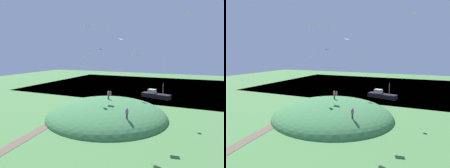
{
  "view_description": "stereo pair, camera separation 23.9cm",
  "coord_description": "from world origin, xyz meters",
  "views": [
    {
      "loc": [
        40.93,
        17.23,
        12.08
      ],
      "look_at": [
        3.32,
        0.96,
        5.68
      ],
      "focal_mm": 31.36,
      "sensor_mm": 36.0,
      "label": 1
    },
    {
      "loc": [
        40.83,
        17.44,
        12.08
      ],
      "look_at": [
        3.32,
        0.96,
        5.68
      ],
      "focal_mm": 31.36,
      "sensor_mm": 36.0,
      "label": 2
    }
  ],
  "objects": [
    {
      "name": "kite_1",
      "position": [
        -1.71,
        0.94,
        15.29
      ],
      "size": [
        1.31,
        1.02,
        1.7
      ],
      "color": "silver"
    },
    {
      "name": "lake_water",
      "position": [
        -31.62,
        0.0,
        -0.2
      ],
      "size": [
        54.39,
        80.0,
        0.4
      ],
      "primitive_type": "cube",
      "color": "#3F6587",
      "rests_on": "ground_plane"
    },
    {
      "name": "dirt_path",
      "position": [
        21.04,
        -4.86,
        0.02
      ],
      "size": [
        12.52,
        3.03,
        0.04
      ],
      "primitive_type": "cube",
      "rotation": [
        0.0,
        0.0,
        0.11
      ],
      "color": "brown",
      "rests_on": "ground_plane"
    },
    {
      "name": "kite_2",
      "position": [
        4.81,
        12.2,
        10.46
      ],
      "size": [
        0.69,
        0.58,
        1.24
      ],
      "color": "silver"
    },
    {
      "name": "person_near_shore",
      "position": [
        13.65,
        7.91,
        3.28
      ],
      "size": [
        0.64,
        0.64,
        1.71
      ],
      "rotation": [
        0.0,
        0.0,
        2.44
      ],
      "color": "#353832",
      "rests_on": "grass_hill"
    },
    {
      "name": "kite_7",
      "position": [
        12.96,
        8.76,
        11.84
      ],
      "size": [
        0.94,
        1.21,
        1.32
      ],
      "color": "white"
    },
    {
      "name": "grass_hill",
      "position": [
        7.85,
        1.76,
        0.0
      ],
      "size": [
        22.27,
        23.26,
        6.6
      ],
      "primitive_type": "ellipsoid",
      "color": "#417C47",
      "rests_on": "ground_plane"
    },
    {
      "name": "ground_plane",
      "position": [
        0.0,
        0.0,
        0.0
      ],
      "size": [
        160.0,
        160.0,
        0.0
      ],
      "primitive_type": "plane",
      "color": "#497C41"
    },
    {
      "name": "kite_3",
      "position": [
        7.96,
        -1.86,
        12.52
      ],
      "size": [
        0.86,
        0.96,
        2.28
      ],
      "color": "white"
    },
    {
      "name": "person_on_hilltop",
      "position": [
        -1.51,
        -1.53,
        2.53
      ],
      "size": [
        0.59,
        0.59,
        1.6
      ],
      "rotation": [
        0.0,
        0.0,
        3.86
      ],
      "color": "brown",
      "rests_on": "grass_hill"
    },
    {
      "name": "person_with_child",
      "position": [
        7.13,
        1.85,
        4.3
      ],
      "size": [
        0.51,
        0.51,
        1.63
      ],
      "rotation": [
        0.0,
        0.0,
        1.48
      ],
      "color": "#363C26",
      "rests_on": "grass_hill"
    },
    {
      "name": "boat_on_lake",
      "position": [
        -12.15,
        7.28,
        0.76
      ],
      "size": [
        4.13,
        8.24,
        4.34
      ],
      "rotation": [
        0.0,
        0.0,
        4.45
      ],
      "color": "black",
      "rests_on": "lake_water"
    },
    {
      "name": "kite_5",
      "position": [
        0.68,
        -7.46,
        11.21
      ],
      "size": [
        1.2,
        1.14,
        1.74
      ],
      "color": "white"
    },
    {
      "name": "kite_6",
      "position": [
        -8.99,
        -7.9,
        13.25
      ],
      "size": [
        1.25,
        1.29,
        1.75
      ],
      "color": "white"
    },
    {
      "name": "kite_0",
      "position": [
        10.7,
        15.63,
        17.54
      ],
      "size": [
        0.79,
        1.08,
        2.06
      ],
      "color": "white"
    },
    {
      "name": "kite_8",
      "position": [
        4.22,
        -4.38,
        17.8
      ],
      "size": [
        0.85,
        1.14,
        1.8
      ],
      "color": "white"
    },
    {
      "name": "kite_4",
      "position": [
        13.86,
        4.68,
        16.25
      ],
      "size": [
        0.83,
        0.97,
        1.85
      ],
      "color": "white"
    }
  ]
}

